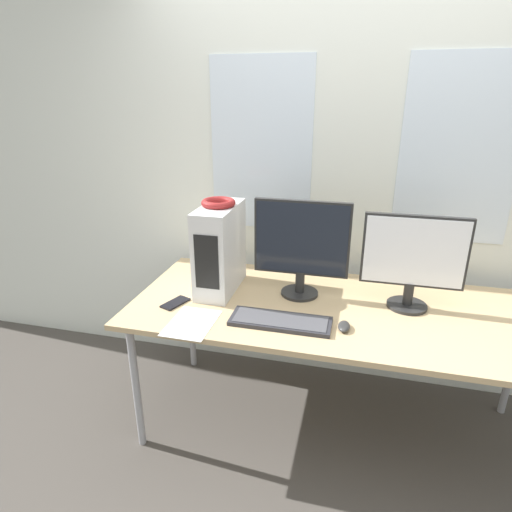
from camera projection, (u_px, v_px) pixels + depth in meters
The scene contains 11 objects.
ground_plane at pixel (322, 493), 2.06m from camera, with size 14.00×14.00×0.00m, color #47423D.
wall_back at pixel (353, 175), 2.52m from camera, with size 8.00×0.07×2.70m.
desk at pixel (339, 315), 2.21m from camera, with size 2.14×0.91×0.77m.
pc_tower at pixel (220, 249), 2.32m from camera, with size 0.18×0.42×0.48m.
headphones at pixel (218, 203), 2.23m from camera, with size 0.18×0.18×0.04m.
monitor_main at pixel (301, 245), 2.23m from camera, with size 0.50×0.20×0.52m.
monitor_right_near at pixel (413, 259), 2.10m from camera, with size 0.50×0.20×0.49m.
keyboard at pixel (280, 321), 2.04m from camera, with size 0.48×0.18×0.02m.
mouse at pixel (344, 326), 1.99m from camera, with size 0.06×0.10×0.03m.
cell_phone at pixel (175, 303), 2.23m from camera, with size 0.12×0.17×0.01m.
paper_sheet_left at pixel (192, 323), 2.04m from camera, with size 0.21×0.30×0.00m.
Camera 1 is at (0.06, -1.54, 1.81)m, focal length 30.00 mm.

